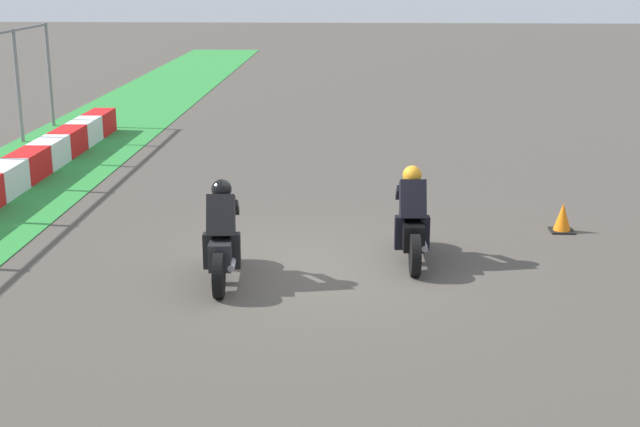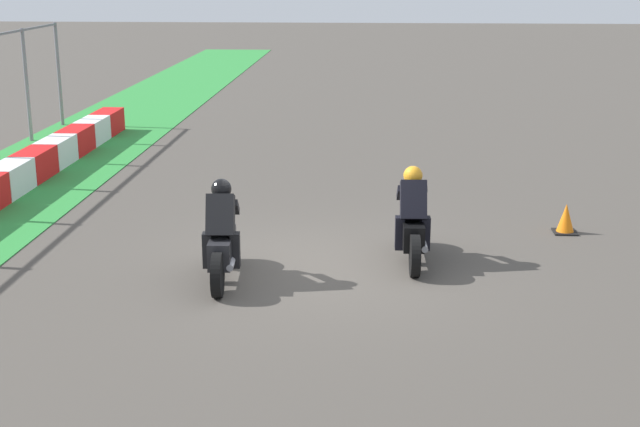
% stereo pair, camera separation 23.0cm
% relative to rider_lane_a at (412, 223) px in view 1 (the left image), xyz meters
% --- Properties ---
extents(ground_plane, '(120.00, 120.00, 0.00)m').
position_rel_rider_lane_a_xyz_m(ground_plane, '(-0.35, 1.45, -0.62)').
color(ground_plane, '#4C463F').
extents(rider_lane_a, '(2.04, 0.55, 1.51)m').
position_rel_rider_lane_a_xyz_m(rider_lane_a, '(0.00, 0.00, 0.00)').
color(rider_lane_a, black).
rests_on(rider_lane_a, ground_plane).
extents(rider_lane_b, '(2.04, 0.55, 1.51)m').
position_rel_rider_lane_a_xyz_m(rider_lane_b, '(-1.03, 2.82, 0.00)').
color(rider_lane_b, black).
rests_on(rider_lane_b, ground_plane).
extents(traffic_cone, '(0.40, 0.40, 0.52)m').
position_rel_rider_lane_a_xyz_m(traffic_cone, '(1.72, -2.73, -0.38)').
color(traffic_cone, black).
rests_on(traffic_cone, ground_plane).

